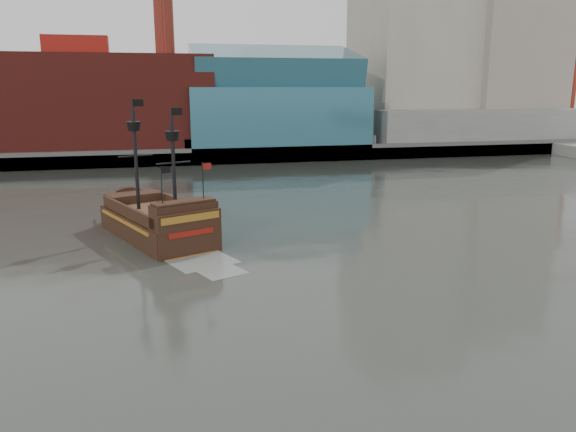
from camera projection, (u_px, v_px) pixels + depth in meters
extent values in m
plane|color=#292D27|center=(366.00, 319.00, 30.24)|extent=(400.00, 400.00, 0.00)
cube|color=slate|center=(206.00, 141.00, 117.17)|extent=(220.00, 60.00, 2.00)
cube|color=#4C4C49|center=(223.00, 156.00, 89.15)|extent=(220.00, 1.00, 2.60)
cube|color=maroon|center=(80.00, 103.00, 91.34)|extent=(42.00, 18.00, 15.00)
cube|color=#2A5F71|center=(275.00, 116.00, 97.22)|extent=(30.00, 16.00, 10.00)
cube|color=#A49A87|center=(414.00, 18.00, 109.36)|extent=(20.00, 22.00, 46.00)
cube|color=gray|center=(506.00, 40.00, 110.53)|extent=(18.00, 18.00, 38.00)
cube|color=#A49A87|center=(422.00, 14.00, 127.04)|extent=(24.00, 20.00, 52.00)
cube|color=slate|center=(483.00, 126.00, 102.44)|extent=(40.00, 6.00, 6.00)
cube|color=#2A5F71|center=(275.00, 69.00, 95.40)|extent=(28.00, 14.94, 8.78)
cube|color=slate|center=(562.00, 126.00, 124.70)|extent=(4.00, 4.00, 3.00)
cylinder|color=maroon|center=(570.00, 58.00, 121.40)|extent=(1.40, 1.40, 32.00)
cube|color=slate|center=(569.00, 122.00, 136.42)|extent=(4.00, 4.00, 3.00)
cylinder|color=maroon|center=(575.00, 74.00, 133.81)|extent=(1.40, 1.40, 26.00)
cube|color=maroon|center=(570.00, 20.00, 130.41)|extent=(5.00, 2.50, 2.50)
cube|color=black|center=(157.00, 230.00, 46.24)|extent=(9.49, 13.37, 2.67)
cube|color=#54301E|center=(156.00, 213.00, 45.90)|extent=(8.55, 12.03, 0.31)
cube|color=black|center=(133.00, 199.00, 49.71)|extent=(4.98, 3.96, 1.03)
cube|color=black|center=(184.00, 215.00, 41.51)|extent=(5.14, 3.40, 1.85)
cube|color=black|center=(191.00, 240.00, 41.14)|extent=(4.75, 2.18, 4.11)
cube|color=#97631D|center=(191.00, 218.00, 40.66)|extent=(4.30, 1.86, 0.51)
cube|color=maroon|center=(191.00, 233.00, 40.91)|extent=(3.35, 1.46, 0.41)
cylinder|color=black|center=(136.00, 161.00, 45.70)|extent=(0.38, 0.38, 8.02)
cylinder|color=black|center=(174.00, 167.00, 44.10)|extent=(0.38, 0.38, 7.41)
cone|color=black|center=(134.00, 126.00, 45.07)|extent=(1.48, 1.48, 0.72)
cone|color=black|center=(172.00, 136.00, 43.54)|extent=(1.48, 1.48, 0.72)
cube|color=black|center=(138.00, 103.00, 44.92)|extent=(0.87, 0.38, 0.57)
cube|color=black|center=(177.00, 112.00, 43.38)|extent=(0.87, 0.38, 0.57)
cube|color=gray|center=(202.00, 261.00, 40.06)|extent=(5.46, 5.10, 0.02)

